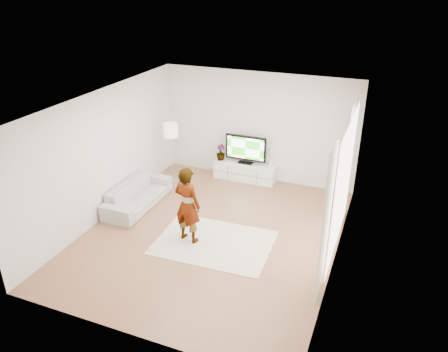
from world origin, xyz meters
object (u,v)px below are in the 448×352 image
at_px(television, 246,149).
at_px(floor_lamp, 171,133).
at_px(rug, 214,243).
at_px(player, 187,205).
at_px(sofa, 138,195).
at_px(media_console, 245,171).

relative_size(television, floor_lamp, 0.68).
relative_size(rug, player, 1.44).
xyz_separation_m(rug, floor_lamp, (-2.09, 2.21, 1.34)).
distance_m(television, rug, 3.21).
bearing_deg(rug, sofa, 161.02).
height_order(player, sofa, player).
distance_m(media_console, rug, 3.08).
xyz_separation_m(sofa, floor_lamp, (0.15, 1.44, 1.06)).
distance_m(media_console, sofa, 2.92).
bearing_deg(rug, television, 97.62).
relative_size(television, rug, 0.47).
height_order(media_console, sofa, sofa).
height_order(television, sofa, television).
xyz_separation_m(television, sofa, (-1.83, -2.30, -0.57)).
bearing_deg(media_console, floor_lamp, -153.74).
height_order(media_console, player, player).
distance_m(sofa, floor_lamp, 1.79).
distance_m(media_console, television, 0.63).
relative_size(television, sofa, 0.54).
distance_m(rug, floor_lamp, 3.33).
bearing_deg(player, sofa, -15.92).
distance_m(rug, sofa, 2.38).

